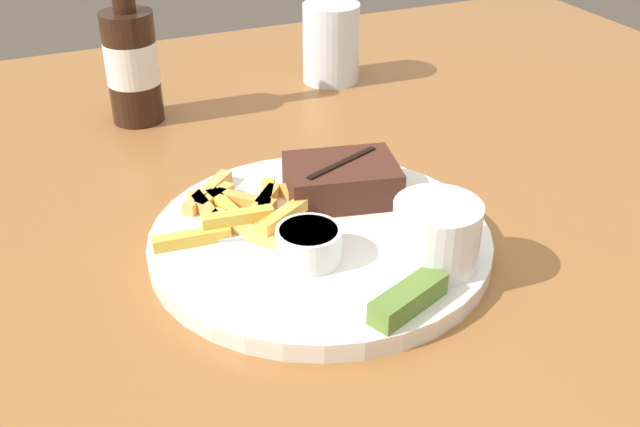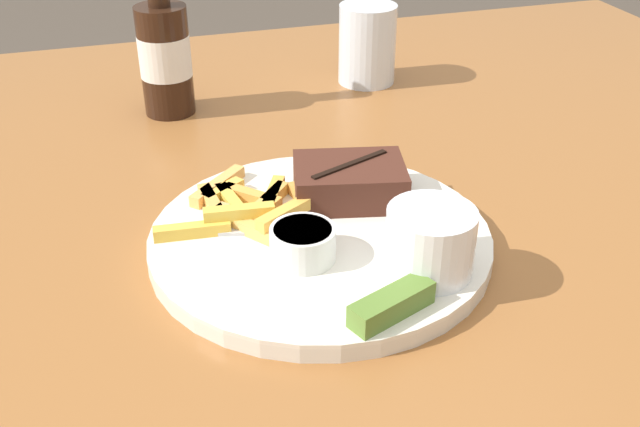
{
  "view_description": "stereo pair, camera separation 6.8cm",
  "coord_description": "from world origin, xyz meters",
  "views": [
    {
      "loc": [
        -0.23,
        -0.53,
        1.11
      ],
      "look_at": [
        0.0,
        0.0,
        0.76
      ],
      "focal_mm": 42.0,
      "sensor_mm": 36.0,
      "label": 1
    },
    {
      "loc": [
        -0.17,
        -0.56,
        1.11
      ],
      "look_at": [
        0.0,
        0.0,
        0.76
      ],
      "focal_mm": 42.0,
      "sensor_mm": 36.0,
      "label": 2
    }
  ],
  "objects": [
    {
      "name": "dipping_sauce_cup",
      "position": [
        -0.03,
        -0.04,
        0.76
      ],
      "size": [
        0.06,
        0.06,
        0.03
      ],
      "color": "silver",
      "rests_on": "dinner_plate"
    },
    {
      "name": "fork_utensil",
      "position": [
        -0.08,
        0.02,
        0.75
      ],
      "size": [
        0.13,
        0.05,
        0.0
      ],
      "rotation": [
        0.0,
        0.0,
        6.01
      ],
      "color": "#B7B7BC",
      "rests_on": "dinner_plate"
    },
    {
      "name": "dinner_plate",
      "position": [
        0.0,
        0.0,
        0.73
      ],
      "size": [
        0.32,
        0.32,
        0.02
      ],
      "color": "silver",
      "rests_on": "dining_table"
    },
    {
      "name": "drinking_glass",
      "position": [
        0.19,
        0.39,
        0.78
      ],
      "size": [
        0.08,
        0.08,
        0.11
      ],
      "color": "silver",
      "rests_on": "dining_table"
    },
    {
      "name": "pickle_spear",
      "position": [
        0.02,
        -0.13,
        0.75
      ],
      "size": [
        0.08,
        0.05,
        0.02
      ],
      "color": "#567A2D",
      "rests_on": "dinner_plate"
    },
    {
      "name": "beer_bottle",
      "position": [
        -0.09,
        0.36,
        0.8
      ],
      "size": [
        0.07,
        0.07,
        0.22
      ],
      "color": "black",
      "rests_on": "dining_table"
    },
    {
      "name": "steak_portion",
      "position": [
        0.05,
        0.05,
        0.76
      ],
      "size": [
        0.12,
        0.1,
        0.04
      ],
      "color": "#472319",
      "rests_on": "dinner_plate"
    },
    {
      "name": "fries_pile",
      "position": [
        -0.06,
        0.05,
        0.75
      ],
      "size": [
        0.16,
        0.16,
        0.02
      ],
      "color": "#F2B949",
      "rests_on": "dinner_plate"
    },
    {
      "name": "coleslaw_cup",
      "position": [
        0.07,
        -0.09,
        0.78
      ],
      "size": [
        0.08,
        0.08,
        0.06
      ],
      "color": "white",
      "rests_on": "dinner_plate"
    },
    {
      "name": "dining_table",
      "position": [
        0.0,
        0.0,
        0.67
      ],
      "size": [
        1.53,
        1.34,
        0.73
      ],
      "color": "#935B2D",
      "rests_on": "ground_plane"
    }
  ]
}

